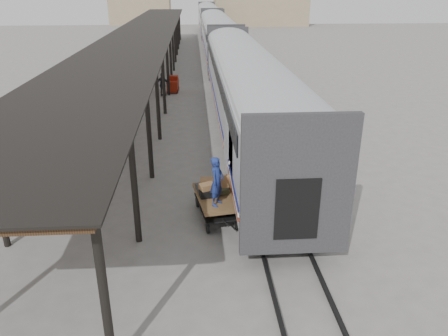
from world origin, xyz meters
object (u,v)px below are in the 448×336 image
porter (217,181)px  baggage_cart (216,201)px  pedestrian (163,85)px  luggage_tug (173,85)px

porter → baggage_cart: bearing=26.7°
baggage_cart → pedestrian: (-2.94, 18.35, 0.21)m
luggage_tug → porter: size_ratio=0.83×
baggage_cart → luggage_tug: (-2.27, 19.71, -0.11)m
baggage_cart → luggage_tug: bearing=87.1°
porter → luggage_tug: bearing=33.1°
luggage_tug → pedestrian: size_ratio=0.80×
baggage_cart → luggage_tug: size_ratio=1.86×
luggage_tug → pedestrian: pedestrian is taller
baggage_cart → pedestrian: 18.58m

